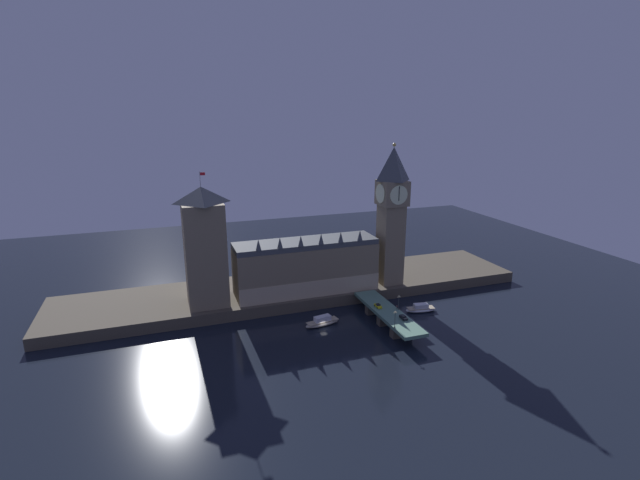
% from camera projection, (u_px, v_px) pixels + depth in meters
% --- Properties ---
extents(ground_plane, '(400.00, 400.00, 0.00)m').
position_uv_depth(ground_plane, '(324.00, 328.00, 188.12)').
color(ground_plane, black).
extents(embankment, '(220.00, 42.00, 5.03)m').
position_uv_depth(embankment, '(296.00, 289.00, 222.88)').
color(embankment, '#4C4438').
rests_on(embankment, ground_plane).
extents(parliament_hall, '(64.70, 18.32, 28.73)m').
position_uv_depth(parliament_hall, '(306.00, 266.00, 210.94)').
color(parliament_hall, '#7F7056').
rests_on(parliament_hall, embankment).
extents(clock_tower, '(12.67, 12.78, 66.31)m').
position_uv_depth(clock_tower, '(392.00, 211.00, 215.27)').
color(clock_tower, '#7F7056').
rests_on(clock_tower, embankment).
extents(victoria_tower, '(16.88, 16.88, 56.70)m').
position_uv_depth(victoria_tower, '(205.00, 247.00, 193.47)').
color(victoria_tower, '#7F7056').
rests_on(victoria_tower, embankment).
extents(bridge, '(10.03, 46.00, 5.84)m').
position_uv_depth(bridge, '(388.00, 315.00, 190.85)').
color(bridge, slate).
rests_on(bridge, ground_plane).
extents(car_northbound_lead, '(1.98, 4.14, 1.41)m').
position_uv_depth(car_northbound_lead, '(378.00, 306.00, 193.77)').
color(car_northbound_lead, yellow).
rests_on(car_northbound_lead, bridge).
extents(car_southbound_lead, '(1.88, 4.10, 1.52)m').
position_uv_depth(car_southbound_lead, '(403.00, 317.00, 182.84)').
color(car_southbound_lead, black).
rests_on(car_southbound_lead, bridge).
extents(pedestrian_mid_walk, '(0.38, 0.38, 1.58)m').
position_uv_depth(pedestrian_mid_walk, '(397.00, 307.00, 192.09)').
color(pedestrian_mid_walk, black).
rests_on(pedestrian_mid_walk, bridge).
extents(street_lamp_near, '(1.34, 0.60, 6.90)m').
position_uv_depth(street_lamp_near, '(395.00, 317.00, 174.30)').
color(street_lamp_near, '#2D3333').
rests_on(street_lamp_near, bridge).
extents(street_lamp_mid, '(1.34, 0.60, 6.17)m').
position_uv_depth(street_lamp_mid, '(399.00, 301.00, 190.87)').
color(street_lamp_mid, '#2D3333').
rests_on(street_lamp_mid, bridge).
extents(boat_upstream, '(15.94, 7.24, 4.09)m').
position_uv_depth(boat_upstream, '(322.00, 322.00, 190.30)').
color(boat_upstream, '#B2A893').
rests_on(boat_upstream, ground_plane).
extents(boat_downstream, '(14.21, 7.00, 3.56)m').
position_uv_depth(boat_downstream, '(421.00, 309.00, 203.51)').
color(boat_downstream, white).
rests_on(boat_downstream, ground_plane).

